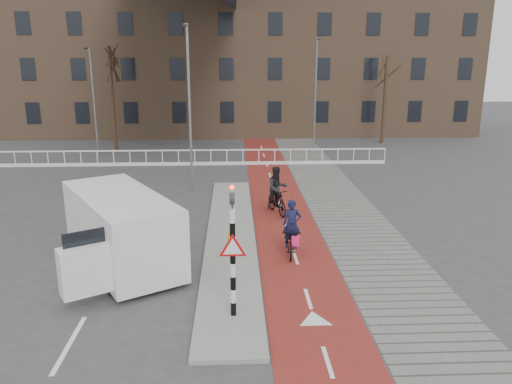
{
  "coord_description": "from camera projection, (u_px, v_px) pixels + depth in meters",
  "views": [
    {
      "loc": [
        -0.53,
        -13.66,
        6.61
      ],
      "look_at": [
        0.29,
        5.0,
        1.5
      ],
      "focal_mm": 35.0,
      "sensor_mm": 36.0,
      "label": 1
    }
  ],
  "objects": [
    {
      "name": "tree_right",
      "position": [
        385.0,
        101.0,
        38.29
      ],
      "size": [
        0.27,
        0.27,
        6.55
      ],
      "primitive_type": "cylinder",
      "color": "black",
      "rests_on": "ground"
    },
    {
      "name": "bike_lane",
      "position": [
        276.0,
        194.0,
        24.63
      ],
      "size": [
        2.5,
        60.0,
        0.01
      ],
      "primitive_type": "cube",
      "color": "maroon",
      "rests_on": "ground"
    },
    {
      "name": "cyclist_near",
      "position": [
        292.0,
        236.0,
        17.01
      ],
      "size": [
        0.86,
        1.92,
        1.94
      ],
      "rotation": [
        0.0,
        0.0,
        -0.12
      ],
      "color": "black",
      "rests_on": "bike_lane"
    },
    {
      "name": "streetlight_left",
      "position": [
        94.0,
        102.0,
        33.7
      ],
      "size": [
        0.12,
        0.12,
        7.21
      ],
      "primitive_type": "cylinder",
      "color": "slate",
      "rests_on": "ground"
    },
    {
      "name": "streetlight_near",
      "position": [
        190.0,
        111.0,
        24.18
      ],
      "size": [
        0.12,
        0.12,
        8.08
      ],
      "primitive_type": "cylinder",
      "color": "slate",
      "rests_on": "ground"
    },
    {
      "name": "van",
      "position": [
        121.0,
        228.0,
        16.02
      ],
      "size": [
        4.72,
        5.9,
        2.38
      ],
      "rotation": [
        0.0,
        0.0,
        0.53
      ],
      "color": "white",
      "rests_on": "ground"
    },
    {
      "name": "curb_island",
      "position": [
        231.0,
        236.0,
        18.74
      ],
      "size": [
        1.8,
        16.0,
        0.12
      ],
      "primitive_type": "cube",
      "color": "gray",
      "rests_on": "ground"
    },
    {
      "name": "streetlight_right",
      "position": [
        315.0,
        95.0,
        35.64
      ],
      "size": [
        0.12,
        0.12,
        7.83
      ],
      "primitive_type": "cylinder",
      "color": "slate",
      "rests_on": "ground"
    },
    {
      "name": "cyclist_far",
      "position": [
        277.0,
        195.0,
        21.33
      ],
      "size": [
        1.11,
        2.04,
        2.09
      ],
      "rotation": [
        0.0,
        0.0,
        0.3
      ],
      "color": "black",
      "rests_on": "bike_lane"
    },
    {
      "name": "traffic_signal",
      "position": [
        233.0,
        248.0,
        12.43
      ],
      "size": [
        0.8,
        0.8,
        3.68
      ],
      "color": "black",
      "rests_on": "curb_island"
    },
    {
      "name": "townhouse_row",
      "position": [
        205.0,
        41.0,
        43.57
      ],
      "size": [
        46.0,
        10.0,
        15.9
      ],
      "color": "#7F6047",
      "rests_on": "ground"
    },
    {
      "name": "ground",
      "position": [
        254.0,
        284.0,
        14.93
      ],
      "size": [
        120.0,
        120.0,
        0.0
      ],
      "primitive_type": "plane",
      "color": "#38383A",
      "rests_on": "ground"
    },
    {
      "name": "railing",
      "position": [
        163.0,
        161.0,
        31.01
      ],
      "size": [
        28.0,
        0.1,
        0.99
      ],
      "color": "silver",
      "rests_on": "ground"
    },
    {
      "name": "bollard",
      "position": [
        230.0,
        242.0,
        16.83
      ],
      "size": [
        0.12,
        0.12,
        0.81
      ],
      "primitive_type": "cylinder",
      "color": "#E09D0C",
      "rests_on": "curb_island"
    },
    {
      "name": "sidewalk",
      "position": [
        332.0,
        194.0,
        24.75
      ],
      "size": [
        3.0,
        60.0,
        0.01
      ],
      "primitive_type": "cube",
      "color": "slate",
      "rests_on": "ground"
    },
    {
      "name": "tree_mid",
      "position": [
        113.0,
        99.0,
        35.49
      ],
      "size": [
        0.25,
        0.25,
        7.24
      ],
      "primitive_type": "cylinder",
      "color": "black",
      "rests_on": "ground"
    }
  ]
}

